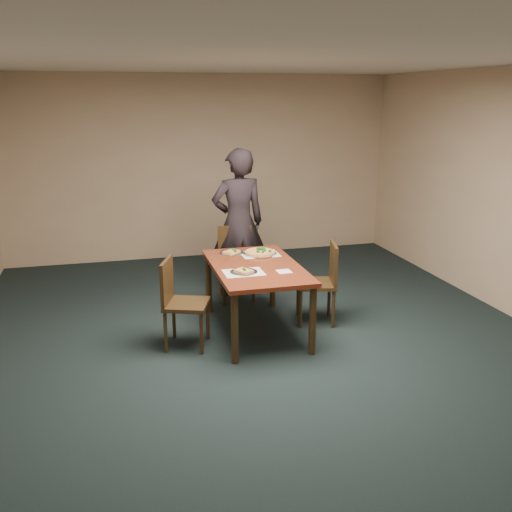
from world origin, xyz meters
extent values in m
plane|color=black|center=(0.00, 0.00, 0.00)|extent=(8.00, 8.00, 0.00)
plane|color=#C9AA8B|center=(0.00, 4.00, 1.40)|extent=(6.00, 0.00, 6.00)
plane|color=white|center=(0.00, 0.00, 2.80)|extent=(8.00, 8.00, 0.00)
cube|color=#561F11|center=(0.02, 0.79, 0.73)|extent=(0.90, 1.50, 0.04)
cylinder|color=black|center=(-0.37, 0.10, 0.35)|extent=(0.07, 0.07, 0.70)
cylinder|color=black|center=(-0.37, 1.48, 0.35)|extent=(0.07, 0.07, 0.70)
cylinder|color=black|center=(0.41, 0.10, 0.35)|extent=(0.07, 0.07, 0.70)
cylinder|color=black|center=(0.41, 1.48, 0.35)|extent=(0.07, 0.07, 0.70)
cube|color=black|center=(0.05, 1.81, 0.45)|extent=(0.46, 0.46, 0.04)
cylinder|color=black|center=(-0.15, 1.65, 0.21)|extent=(0.04, 0.04, 0.43)
cylinder|color=black|center=(-0.11, 2.01, 0.21)|extent=(0.04, 0.04, 0.43)
cylinder|color=black|center=(0.21, 1.61, 0.21)|extent=(0.04, 0.04, 0.43)
cylinder|color=black|center=(0.24, 1.97, 0.21)|extent=(0.04, 0.04, 0.43)
cube|color=black|center=(0.07, 2.00, 0.69)|extent=(0.42, 0.08, 0.44)
cube|color=black|center=(-0.75, 0.61, 0.45)|extent=(0.54, 0.54, 0.04)
cylinder|color=black|center=(-0.64, 0.38, 0.21)|extent=(0.04, 0.04, 0.43)
cylinder|color=black|center=(-0.98, 0.50, 0.21)|extent=(0.04, 0.04, 0.43)
cylinder|color=black|center=(-0.52, 0.71, 0.21)|extent=(0.04, 0.04, 0.43)
cylinder|color=black|center=(-0.85, 0.84, 0.21)|extent=(0.04, 0.04, 0.43)
cube|color=black|center=(-0.93, 0.67, 0.69)|extent=(0.18, 0.41, 0.44)
cube|color=black|center=(0.74, 0.88, 0.45)|extent=(0.51, 0.51, 0.04)
cylinder|color=black|center=(0.61, 1.10, 0.21)|extent=(0.04, 0.04, 0.43)
cylinder|color=black|center=(0.96, 1.01, 0.21)|extent=(0.04, 0.04, 0.43)
cylinder|color=black|center=(0.52, 0.75, 0.21)|extent=(0.04, 0.04, 0.43)
cylinder|color=black|center=(0.87, 0.67, 0.21)|extent=(0.04, 0.04, 0.43)
cube|color=black|center=(0.92, 0.84, 0.69)|extent=(0.14, 0.42, 0.44)
imported|color=black|center=(0.13, 2.07, 0.93)|extent=(0.71, 0.49, 1.86)
cube|color=white|center=(0.18, 1.19, 0.75)|extent=(0.42, 0.32, 0.00)
cube|color=white|center=(-0.16, 0.56, 0.75)|extent=(0.40, 0.30, 0.00)
cylinder|color=silver|center=(0.18, 1.19, 0.76)|extent=(0.37, 0.37, 0.01)
cylinder|color=#C3804B|center=(0.18, 1.19, 0.77)|extent=(0.34, 0.34, 0.02)
cylinder|color=#FBEA83|center=(0.18, 1.19, 0.79)|extent=(0.30, 0.30, 0.01)
sphere|color=#144114|center=(0.21, 1.24, 0.80)|extent=(0.03, 0.03, 0.03)
sphere|color=#144114|center=(0.20, 1.20, 0.80)|extent=(0.04, 0.04, 0.04)
sphere|color=#144114|center=(0.17, 1.22, 0.81)|extent=(0.04, 0.04, 0.04)
sphere|color=#144114|center=(0.21, 1.15, 0.80)|extent=(0.04, 0.04, 0.04)
sphere|color=#144114|center=(0.19, 1.23, 0.80)|extent=(0.03, 0.03, 0.03)
sphere|color=#144114|center=(0.22, 1.19, 0.80)|extent=(0.04, 0.04, 0.04)
sphere|color=#144114|center=(0.23, 1.24, 0.80)|extent=(0.04, 0.04, 0.04)
sphere|color=#144114|center=(0.18, 1.09, 0.80)|extent=(0.03, 0.03, 0.03)
sphere|color=#144114|center=(0.20, 1.20, 0.80)|extent=(0.03, 0.03, 0.03)
sphere|color=#144114|center=(0.27, 1.10, 0.80)|extent=(0.03, 0.03, 0.03)
sphere|color=#144114|center=(0.13, 1.12, 0.80)|extent=(0.04, 0.04, 0.04)
cylinder|color=silver|center=(-0.16, 0.56, 0.76)|extent=(0.28, 0.28, 0.01)
cube|color=#C3804B|center=(-0.16, 0.56, 0.77)|extent=(0.20, 0.21, 0.02)
cube|color=#FBEA83|center=(-0.16, 0.56, 0.78)|extent=(0.16, 0.17, 0.01)
sphere|color=#144114|center=(-0.16, 0.52, 0.79)|extent=(0.03, 0.03, 0.03)
sphere|color=#144114|center=(-0.17, 0.55, 0.79)|extent=(0.03, 0.03, 0.03)
cylinder|color=silver|center=(-0.12, 1.32, 0.76)|extent=(0.28, 0.28, 0.01)
cube|color=#C3804B|center=(-0.12, 1.32, 0.77)|extent=(0.21, 0.21, 0.02)
cube|color=#FBEA83|center=(-0.12, 1.32, 0.78)|extent=(0.17, 0.16, 0.01)
sphere|color=#144114|center=(-0.09, 1.28, 0.79)|extent=(0.03, 0.03, 0.03)
sphere|color=#144114|center=(-0.11, 1.32, 0.79)|extent=(0.03, 0.03, 0.03)
cube|color=white|center=(0.24, 0.49, 0.75)|extent=(0.14, 0.14, 0.01)
camera|label=1|loc=(-1.44, -4.77, 2.47)|focal=40.00mm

